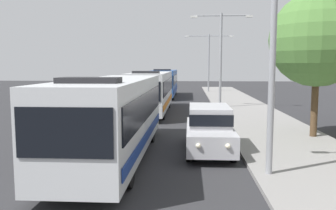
% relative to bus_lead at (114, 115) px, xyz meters
% --- Properties ---
extents(bus_lead, '(2.58, 10.56, 3.21)m').
position_rel_bus_lead_xyz_m(bus_lead, '(0.00, 0.00, 0.00)').
color(bus_lead, silver).
rests_on(bus_lead, ground_plane).
extents(bus_second_in_line, '(2.58, 10.98, 3.21)m').
position_rel_bus_lead_xyz_m(bus_second_in_line, '(0.00, 13.24, 0.00)').
color(bus_second_in_line, silver).
rests_on(bus_second_in_line, ground_plane).
extents(bus_middle, '(2.58, 10.75, 3.21)m').
position_rel_bus_lead_xyz_m(bus_middle, '(0.00, 26.94, 0.00)').
color(bus_middle, '#284C8C').
rests_on(bus_middle, ground_plane).
extents(white_suv, '(1.86, 4.79, 1.90)m').
position_rel_bus_lead_xyz_m(white_suv, '(3.70, 1.24, -0.66)').
color(white_suv, '#B7B7BC').
rests_on(white_suv, ground_plane).
extents(streetlamp_near, '(5.14, 0.28, 7.63)m').
position_rel_bus_lead_xyz_m(streetlamp_near, '(5.40, -2.09, 3.13)').
color(streetlamp_near, gray).
rests_on(streetlamp_near, sidewalk).
extents(streetlamp_mid, '(4.99, 0.28, 7.63)m').
position_rel_bus_lead_xyz_m(streetlamp_mid, '(5.40, 15.97, 3.12)').
color(streetlamp_mid, gray).
rests_on(streetlamp_mid, sidewalk).
extents(streetlamp_far, '(6.47, 0.28, 7.54)m').
position_rel_bus_lead_xyz_m(streetlamp_far, '(5.40, 34.02, 3.17)').
color(streetlamp_far, gray).
rests_on(streetlamp_far, sidewalk).
extents(roadside_tree, '(4.47, 4.47, 6.87)m').
position_rel_bus_lead_xyz_m(roadside_tree, '(8.87, 4.05, 3.08)').
color(roadside_tree, '#4C3823').
rests_on(roadside_tree, sidewalk).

